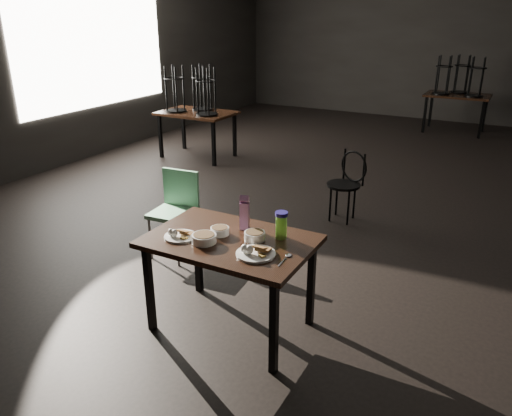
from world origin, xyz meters
The scene contains 14 objects.
room centered at (-0.06, 0.01, 2.33)m, with size 12.00×12.04×3.22m.
main_table centered at (-0.43, -2.89, 0.67)m, with size 1.20×0.80×0.75m.
plate_left centered at (-0.77, -3.04, 0.77)m, with size 0.24×0.24×0.08m.
plate_right centered at (-0.15, -3.03, 0.77)m, with size 0.27×0.27×0.09m.
bowl_near centered at (-0.54, -2.86, 0.78)m, with size 0.14×0.14×0.05m.
bowl_far centered at (-0.27, -2.82, 0.78)m, with size 0.15×0.15×0.06m.
bowl_big centered at (-0.56, -3.03, 0.78)m, with size 0.18×0.18×0.06m.
juice_carton centered at (-0.43, -2.68, 0.87)m, with size 0.08×0.08×0.27m.
water_bottle centered at (-0.11, -2.70, 0.85)m, with size 0.11×0.11×0.20m.
spoon centered at (0.06, -2.95, 0.75)m, with size 0.05×0.20×0.01m.
bentwood_chair centered at (-0.36, -0.40, 0.48)m, with size 0.43×0.42×0.80m.
school_chair centered at (-1.56, -2.06, 0.51)m, with size 0.42×0.42×0.85m.
bg_table_left centered at (-3.40, 0.97, 0.78)m, with size 1.20×0.80×1.48m.
bg_table_far centered at (0.09, 4.89, 0.78)m, with size 1.20×0.80×1.48m.
Camera 1 is at (1.28, -5.68, 2.30)m, focal length 35.00 mm.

